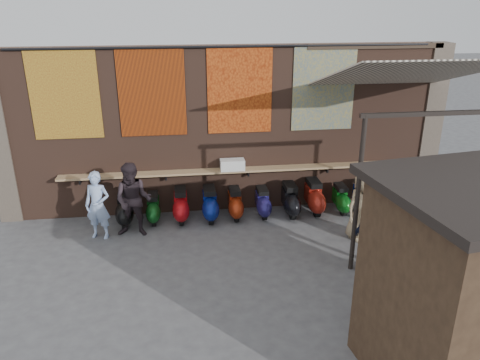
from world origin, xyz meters
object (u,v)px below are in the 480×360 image
Objects in this scene: scooter_stool_1 at (153,208)px; shopper_tan at (362,205)px; scooter_stool_7 at (314,197)px; scooter_stool_0 at (125,208)px; scooter_stool_5 at (263,203)px; diner_right at (133,200)px; scooter_stool_4 at (235,204)px; scooter_stool_8 at (341,199)px; shopper_grey at (395,217)px; scooter_stool_3 at (210,204)px; shelf_box at (232,165)px; scooter_stool_6 at (290,200)px; scooter_stool_9 at (363,197)px; scooter_stool_2 at (181,205)px; diner_left at (98,205)px; shopper_navy at (375,225)px.

shopper_tan reaches higher than scooter_stool_1.
scooter_stool_0 is at bearing -179.62° from scooter_stool_7.
diner_right is (-3.00, -0.60, 0.50)m from scooter_stool_5.
scooter_stool_4 is (1.95, -0.02, 0.02)m from scooter_stool_1.
scooter_stool_8 is 0.48× the size of shopper_grey.
shopper_tan is (0.64, -1.43, 0.37)m from scooter_stool_7.
scooter_stool_7 is (2.58, 0.07, 0.01)m from scooter_stool_3.
scooter_stool_6 is at bearing -13.46° from shelf_box.
scooter_stool_8 is at bearing 16.40° from diner_right.
scooter_stool_2 is at bearing 179.26° from scooter_stool_9.
scooter_stool_5 is 3.84m from diner_left.
scooter_stool_3 is at bearing -1.10° from scooter_stool_0.
scooter_stool_0 is 1.12× the size of scooter_stool_4.
shelf_box is 3.36m from scooter_stool_9.
scooter_stool_0 is 0.55× the size of diner_left.
shelf_box is at bearing 166.54° from scooter_stool_6.
diner_right reaches higher than diner_left.
scooter_stool_0 is 5.66m from shopper_navy.
scooter_stool_1 is 2.62m from scooter_stool_5.
shopper_navy is (3.02, -2.55, 0.52)m from scooter_stool_3.
scooter_stool_0 is at bearing 179.34° from scooter_stool_6.
scooter_stool_2 is 4.17m from shopper_tan.
scooter_stool_6 reaches higher than scooter_stool_4.
diner_right reaches higher than scooter_stool_8.
diner_left reaches higher than shopper_grey.
scooter_stool_1 is 5.11m from shopper_navy.
shopper_navy is at bearing -30.87° from scooter_stool_1.
scooter_stool_7 is 4.37m from diner_right.
scooter_stool_4 is at bearing -0.46° from scooter_stool_2.
scooter_stool_3 is at bearing -3.65° from scooter_stool_2.
scooter_stool_2 is at bearing 0.26° from scooter_stool_0.
diner_left is at bearing -172.74° from scooter_stool_7.
shelf_box is at bearing 172.76° from scooter_stool_7.
scooter_stool_4 is 3.58m from shopper_navy.
diner_left is 5.76m from shopper_tan.
diner_left reaches higher than scooter_stool_9.
scooter_stool_5 is (0.68, -0.01, -0.01)m from scooter_stool_4.
scooter_stool_8 is 5.03m from diner_right.
scooter_stool_1 is 0.98× the size of scooter_stool_5.
scooter_stool_6 is (2.66, -0.05, 0.00)m from scooter_stool_2.
shopper_navy is (2.43, -2.87, -0.34)m from shelf_box.
scooter_stool_0 is at bearing -178.68° from scooter_stool_1.
scooter_stool_9 is (3.81, -0.01, -0.02)m from scooter_stool_3.
scooter_stool_0 is 0.54× the size of shopper_tan.
scooter_stool_6 is 0.53× the size of diner_left.
scooter_stool_2 is at bearing 140.01° from shopper_tan.
shelf_box is at bearing 127.20° from shopper_tan.
scooter_stool_9 is at bearing -3.84° from scooter_stool_7.
scooter_stool_9 is 6.33m from diner_left.
shelf_box is 3.78m from shopper_navy.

